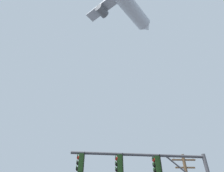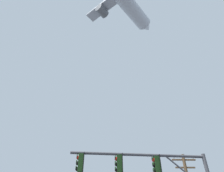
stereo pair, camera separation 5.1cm
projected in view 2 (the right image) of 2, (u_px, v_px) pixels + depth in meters
name	position (u px, v px, depth m)	size (l,w,h in m)	color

